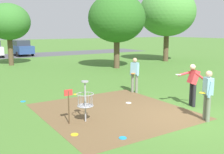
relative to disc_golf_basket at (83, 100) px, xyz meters
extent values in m
plane|color=#47752D|center=(3.30, -1.55, -0.75)|extent=(160.00, 160.00, 0.00)
cube|color=brown|center=(1.46, 0.45, -0.75)|extent=(5.09, 5.42, 0.01)
cylinder|color=#9E9EA3|center=(0.06, -0.01, -0.08)|extent=(0.05, 0.05, 1.35)
cylinder|color=#9E9EA3|center=(0.06, -0.01, 0.62)|extent=(0.24, 0.24, 0.04)
torus|color=#9E9EA3|center=(0.06, -0.01, 0.20)|extent=(0.58, 0.58, 0.02)
torus|color=#9E9EA3|center=(0.06, -0.01, -0.20)|extent=(0.55, 0.55, 0.03)
cylinder|color=#9E9EA3|center=(0.06, -0.01, -0.22)|extent=(0.48, 0.48, 0.02)
cylinder|color=gray|center=(0.30, -0.01, 0.00)|extent=(0.01, 0.01, 0.40)
cylinder|color=gray|center=(0.25, 0.13, 0.00)|extent=(0.01, 0.01, 0.40)
cylinder|color=gray|center=(0.13, 0.22, 0.00)|extent=(0.01, 0.01, 0.40)
cylinder|color=gray|center=(-0.01, 0.22, 0.00)|extent=(0.01, 0.01, 0.40)
cylinder|color=gray|center=(-0.13, 0.13, 0.00)|extent=(0.01, 0.01, 0.40)
cylinder|color=gray|center=(-0.18, -0.01, 0.00)|extent=(0.01, 0.01, 0.40)
cylinder|color=gray|center=(-0.13, -0.15, 0.00)|extent=(0.01, 0.01, 0.40)
cylinder|color=gray|center=(-0.01, -0.24, 0.00)|extent=(0.01, 0.01, 0.40)
cylinder|color=gray|center=(0.13, -0.24, 0.00)|extent=(0.01, 0.01, 0.40)
cylinder|color=gray|center=(0.25, -0.15, 0.00)|extent=(0.01, 0.01, 0.40)
cylinder|color=#4C3823|center=(-0.49, 0.09, -0.20)|extent=(0.04, 0.04, 1.10)
cube|color=red|center=(-0.49, 0.09, 0.30)|extent=(0.28, 0.03, 0.20)
cylinder|color=slate|center=(3.50, -2.23, -0.29)|extent=(0.14, 0.14, 0.92)
cylinder|color=slate|center=(3.60, -2.04, -0.29)|extent=(0.14, 0.14, 0.92)
cube|color=#84B7D1|center=(3.55, -2.14, 0.45)|extent=(0.36, 0.42, 0.56)
sphere|color=tan|center=(3.55, -2.14, 0.85)|extent=(0.22, 0.22, 0.22)
cylinder|color=#84B7D1|center=(3.45, -2.30, 0.36)|extent=(0.19, 0.15, 0.55)
cylinder|color=#84B7D1|center=(3.62, -1.96, 0.36)|extent=(0.19, 0.15, 0.55)
cylinder|color=gold|center=(3.39, -2.06, 0.22)|extent=(0.22, 0.22, 0.02)
cylinder|color=#232328|center=(4.48, -0.82, -0.29)|extent=(0.14, 0.14, 0.92)
cylinder|color=#232328|center=(4.55, -0.61, -0.29)|extent=(0.14, 0.14, 0.92)
cube|color=#D1383D|center=(4.51, -0.72, 0.45)|extent=(0.48, 0.46, 0.60)
sphere|color=beige|center=(4.45, -0.70, 0.85)|extent=(0.22, 0.22, 0.22)
cylinder|color=#D1383D|center=(4.28, -0.47, 0.56)|extent=(0.58, 0.27, 0.21)
cylinder|color=white|center=(4.01, -0.38, 0.53)|extent=(0.22, 0.22, 0.02)
cylinder|color=#D1383D|center=(4.63, -0.93, 0.49)|extent=(0.48, 0.24, 0.37)
cylinder|color=slate|center=(4.04, 2.31, -0.29)|extent=(0.14, 0.14, 0.92)
cylinder|color=slate|center=(3.94, 2.51, -0.29)|extent=(0.14, 0.14, 0.92)
cube|color=#84B7D1|center=(3.99, 2.41, 0.45)|extent=(0.35, 0.42, 0.56)
sphere|color=tan|center=(3.99, 2.41, 0.85)|extent=(0.22, 0.22, 0.22)
cylinder|color=#84B7D1|center=(4.05, 2.23, 0.36)|extent=(0.19, 0.15, 0.55)
cylinder|color=#84B7D1|center=(3.89, 2.57, 0.36)|extent=(0.19, 0.15, 0.55)
cylinder|color=orange|center=(3.83, 2.33, 0.22)|extent=(0.22, 0.22, 0.02)
cylinder|color=gold|center=(-0.74, -0.86, -0.74)|extent=(0.23, 0.23, 0.02)
cylinder|color=gold|center=(1.38, 3.61, -0.74)|extent=(0.20, 0.20, 0.02)
cylinder|color=green|center=(0.96, 1.54, -0.74)|extent=(0.22, 0.22, 0.02)
cylinder|color=white|center=(2.61, 1.02, -0.74)|extent=(0.24, 0.24, 0.02)
cylinder|color=#1E93DB|center=(0.31, -1.83, -0.74)|extent=(0.22, 0.22, 0.02)
cylinder|color=#1E93DB|center=(-1.06, 3.66, -0.74)|extent=(0.22, 0.22, 0.02)
cylinder|color=brown|center=(1.18, 16.27, 0.42)|extent=(0.43, 0.43, 2.36)
ellipsoid|color=#38752D|center=(1.18, 16.27, 2.96)|extent=(3.63, 3.63, 3.08)
cylinder|color=brown|center=(14.65, 11.26, 0.59)|extent=(0.49, 0.49, 2.68)
ellipsoid|color=#4C8E3D|center=(14.65, 11.26, 3.94)|extent=(5.37, 5.37, 4.56)
cylinder|color=brown|center=(7.95, 9.91, 0.38)|extent=(0.46, 0.46, 2.27)
ellipsoid|color=#2D6623|center=(7.95, 9.91, 3.20)|extent=(4.49, 4.49, 3.81)
cube|color=#4C4C51|center=(3.30, 25.01, -0.75)|extent=(36.00, 6.00, 0.01)
cylinder|color=black|center=(1.86, 23.55, -0.45)|extent=(0.19, 0.60, 0.60)
cube|color=#2D4784|center=(4.15, 24.85, 0.00)|extent=(2.17, 4.35, 0.90)
cube|color=#2D333D|center=(4.15, 24.85, 0.77)|extent=(1.78, 2.32, 0.64)
cylinder|color=black|center=(3.13, 26.07, -0.45)|extent=(0.23, 0.61, 0.60)
cylinder|color=black|center=(4.93, 26.23, -0.45)|extent=(0.23, 0.61, 0.60)
cylinder|color=black|center=(3.37, 23.47, -0.45)|extent=(0.23, 0.61, 0.60)
cylinder|color=black|center=(5.16, 23.64, -0.45)|extent=(0.23, 0.61, 0.60)
camera|label=1|loc=(-3.77, -7.60, 2.28)|focal=42.25mm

